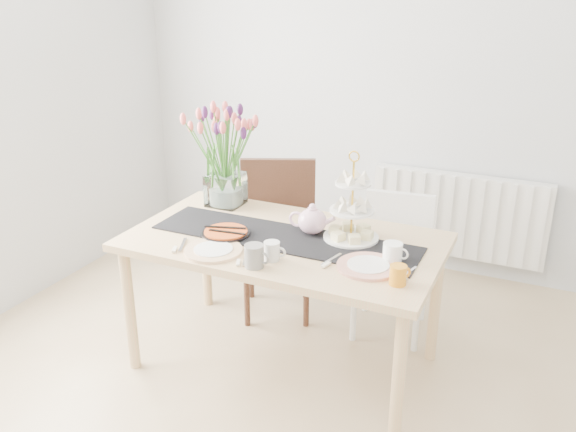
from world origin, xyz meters
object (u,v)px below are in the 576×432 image
at_px(tart_tin, 226,233).
at_px(mug_white, 272,251).
at_px(tulip_vase, 224,142).
at_px(mug_orange, 398,275).
at_px(cake_stand, 352,218).
at_px(mug_grey, 254,256).
at_px(teapot, 312,221).
at_px(plate_left, 213,251).
at_px(chair_brown, 278,225).
at_px(plate_right, 368,266).
at_px(chair_white, 395,253).
at_px(radiator, 458,216).
at_px(dining_table, 284,252).
at_px(cream_jug, 393,252).

bearing_deg(tart_tin, mug_white, -24.65).
height_order(tulip_vase, mug_orange, tulip_vase).
bearing_deg(cake_stand, mug_orange, -47.44).
distance_m(cake_stand, mug_orange, 0.52).
bearing_deg(mug_grey, tulip_vase, 133.86).
xyz_separation_m(teapot, mug_orange, (0.55, -0.35, -0.03)).
height_order(tulip_vase, cake_stand, tulip_vase).
xyz_separation_m(mug_white, plate_left, (-0.30, -0.04, -0.04)).
bearing_deg(cake_stand, mug_white, -124.19).
distance_m(chair_brown, plate_right, 1.10).
bearing_deg(chair_white, cake_stand, -108.14).
bearing_deg(teapot, radiator, 63.93).
distance_m(radiator, tulip_vase, 1.79).
relative_size(radiator, cake_stand, 2.89).
distance_m(chair_white, plate_left, 1.19).
distance_m(dining_table, cream_jug, 0.59).
xyz_separation_m(tulip_vase, mug_white, (0.58, -0.57, -0.33)).
bearing_deg(tart_tin, plate_left, -77.55).
bearing_deg(tart_tin, cake_stand, 20.57).
distance_m(tulip_vase, cake_stand, 0.90).
distance_m(mug_grey, mug_white, 0.11).
bearing_deg(tart_tin, tulip_vase, 119.99).
relative_size(teapot, mug_white, 2.61).
bearing_deg(plate_right, cake_stand, 123.29).
height_order(mug_white, mug_orange, mug_white).
relative_size(cake_stand, plate_left, 1.46).
bearing_deg(chair_white, teapot, -126.59).
bearing_deg(mug_white, plate_right, 8.80).
bearing_deg(tart_tin, chair_white, 46.42).
xyz_separation_m(dining_table, chair_white, (0.42, 0.65, -0.20)).
bearing_deg(cream_jug, chair_white, 111.12).
distance_m(dining_table, plate_right, 0.52).
bearing_deg(teapot, mug_white, -103.84).
height_order(chair_brown, mug_grey, chair_brown).
distance_m(mug_white, plate_right, 0.46).
height_order(radiator, chair_brown, chair_brown).
height_order(cake_stand, mug_orange, cake_stand).
distance_m(plate_left, plate_right, 0.76).
height_order(radiator, dining_table, same).
bearing_deg(tulip_vase, dining_table, -30.73).
relative_size(tulip_vase, mug_orange, 7.67).
distance_m(radiator, tart_tin, 1.87).
distance_m(cream_jug, mug_orange, 0.23).
distance_m(dining_table, plate_left, 0.39).
distance_m(chair_brown, teapot, 0.69).
distance_m(chair_white, plate_right, 0.84).
relative_size(tart_tin, mug_grey, 2.31).
bearing_deg(mug_orange, chair_brown, 87.22).
height_order(radiator, cream_jug, cream_jug).
relative_size(chair_white, plate_left, 2.87).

